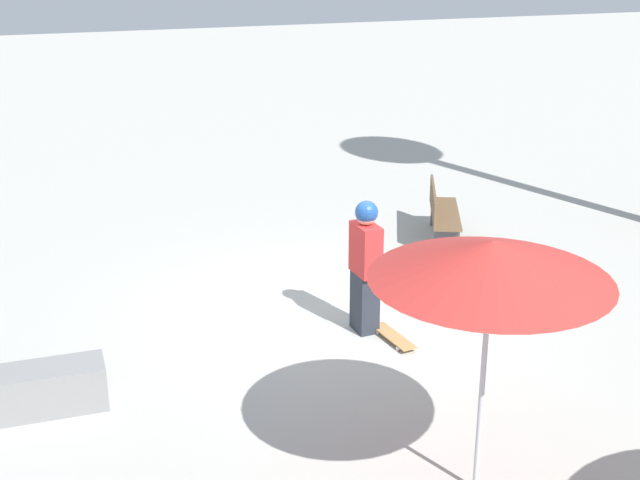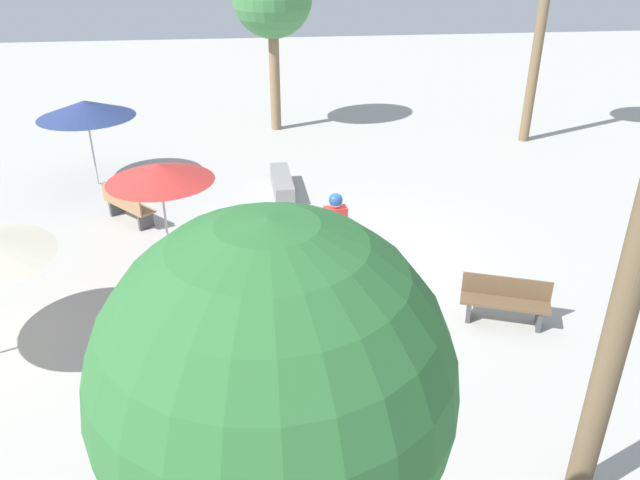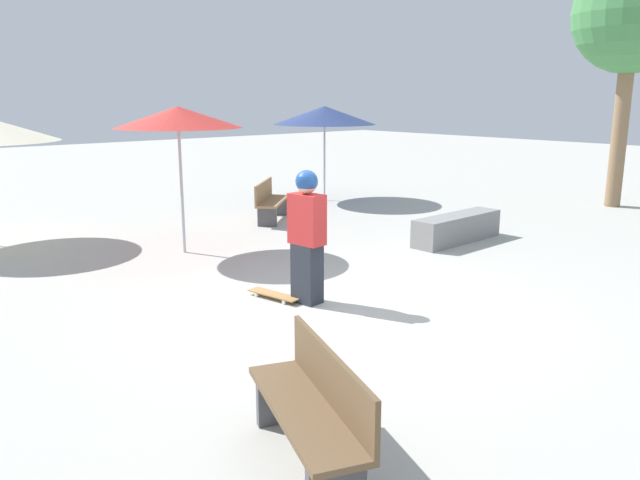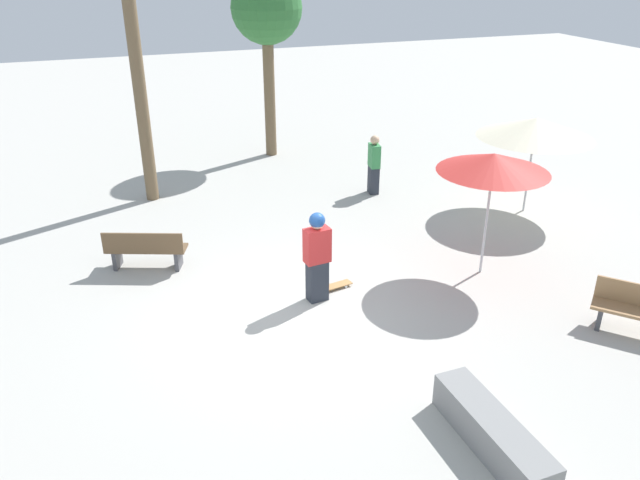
# 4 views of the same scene
# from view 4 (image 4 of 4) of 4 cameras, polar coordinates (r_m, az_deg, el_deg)

# --- Properties ---
(ground_plane) EXTENTS (60.00, 60.00, 0.00)m
(ground_plane) POSITION_cam_4_polar(r_m,az_deg,el_deg) (11.19, -2.55, -6.76)
(ground_plane) COLOR #B2AFA8
(skater_main) EXTENTS (0.49, 0.31, 1.74)m
(skater_main) POSITION_cam_4_polar(r_m,az_deg,el_deg) (11.17, -0.26, -1.29)
(skater_main) COLOR #282D38
(skater_main) RESTS_ON ground_plane
(skateboard) EXTENTS (0.82, 0.35, 0.07)m
(skateboard) POSITION_cam_4_polar(r_m,az_deg,el_deg) (11.90, 1.15, -4.28)
(skateboard) COLOR #B7844C
(skateboard) RESTS_ON ground_plane
(concrete_ledge) EXTENTS (0.56, 2.10, 0.51)m
(concrete_ledge) POSITION_cam_4_polar(r_m,az_deg,el_deg) (8.72, 15.45, -16.63)
(concrete_ledge) COLOR gray
(concrete_ledge) RESTS_ON ground_plane
(bench_near) EXTENTS (1.65, 0.98, 0.85)m
(bench_near) POSITION_cam_4_polar(r_m,az_deg,el_deg) (12.96, -15.65, -0.85)
(bench_near) COLOR #47474C
(bench_near) RESTS_ON ground_plane
(shade_umbrella_cream) EXTENTS (2.70, 2.70, 2.32)m
(shade_umbrella_cream) POSITION_cam_4_polar(r_m,az_deg,el_deg) (15.57, 19.11, 9.68)
(shade_umbrella_cream) COLOR #B7B7BC
(shade_umbrella_cream) RESTS_ON ground_plane
(shade_umbrella_red) EXTENTS (2.10, 2.10, 2.47)m
(shade_umbrella_red) POSITION_cam_4_polar(r_m,az_deg,el_deg) (12.06, 15.59, 6.82)
(shade_umbrella_red) COLOR #B7B7BC
(shade_umbrella_red) RESTS_ON ground_plane
(palm_tree_center_left) EXTENTS (2.04, 2.04, 5.34)m
(palm_tree_center_left) POSITION_cam_4_polar(r_m,az_deg,el_deg) (18.90, -4.90, 20.06)
(palm_tree_center_left) COLOR brown
(palm_tree_center_left) RESTS_ON ground_plane
(bystander_watching) EXTENTS (0.30, 0.46, 1.56)m
(bystander_watching) POSITION_cam_4_polar(r_m,az_deg,el_deg) (16.34, 4.96, 6.87)
(bystander_watching) COLOR #282D38
(bystander_watching) RESTS_ON ground_plane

